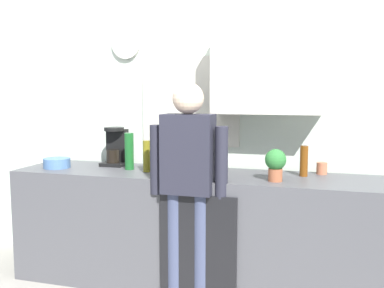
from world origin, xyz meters
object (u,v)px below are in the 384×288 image
potted_plant (276,163)px  cup_yellow_cup (196,166)px  bottle_amber_beer (304,161)px  person_at_sink (188,175)px  coffee_maker (116,148)px  cup_terracotta_mug (322,168)px  mixing_bowl (57,163)px  bottle_olive_oil (147,156)px  bottle_green_wine (129,151)px

potted_plant → cup_yellow_cup: bearing=162.7°
bottle_amber_beer → person_at_sink: 0.89m
coffee_maker → bottle_amber_beer: (1.58, -0.07, -0.03)m
cup_terracotta_mug → potted_plant: (-0.32, -0.37, 0.09)m
mixing_bowl → potted_plant: bearing=-1.7°
bottle_amber_beer → bottle_olive_oil: (-1.20, -0.16, 0.01)m
person_at_sink → cup_terracotta_mug: bearing=28.8°
bottle_green_wine → cup_terracotta_mug: bearing=8.3°
bottle_green_wine → mixing_bowl: (-0.62, -0.10, -0.11)m
cup_yellow_cup → potted_plant: size_ratio=0.37×
cup_terracotta_mug → person_at_sink: (-0.91, -0.54, -0.00)m
cup_yellow_cup → potted_plant: potted_plant is taller
cup_yellow_cup → mixing_bowl: bearing=-172.8°
cup_terracotta_mug → coffee_maker: bearing=-178.4°
bottle_amber_beer → cup_terracotta_mug: (0.13, 0.12, -0.07)m
bottle_amber_beer → cup_terracotta_mug: bearing=42.2°
coffee_maker → cup_terracotta_mug: (1.71, 0.05, -0.10)m
mixing_bowl → potted_plant: size_ratio=0.96×
cup_yellow_cup → mixing_bowl: 1.18m
coffee_maker → person_at_sink: 0.95m
cup_terracotta_mug → bottle_amber_beer: bearing=-137.8°
bottle_olive_oil → mixing_bowl: size_ratio=1.14×
coffee_maker → cup_terracotta_mug: coffee_maker is taller
person_at_sink → bottle_amber_beer: bearing=26.5°
cup_yellow_cup → mixing_bowl: cup_yellow_cup is taller
cup_terracotta_mug → cup_yellow_cup: cup_terracotta_mug is taller
coffee_maker → cup_yellow_cup: coffee_maker is taller
bottle_amber_beer → mixing_bowl: bottle_amber_beer is taller
cup_terracotta_mug → person_at_sink: person_at_sink is taller
bottle_olive_oil → potted_plant: bottle_olive_oil is taller
coffee_maker → cup_yellow_cup: size_ratio=3.88×
bottle_green_wine → cup_yellow_cup: size_ratio=3.53×
coffee_maker → mixing_bowl: size_ratio=1.50×
cup_terracotta_mug → person_at_sink: size_ratio=0.06×
cup_yellow_cup → person_at_sink: person_at_sink is taller
bottle_olive_oil → cup_terracotta_mug: 1.36m
coffee_maker → mixing_bowl: 0.50m
bottle_olive_oil → bottle_green_wine: size_ratio=0.83×
person_at_sink → bottle_green_wine: bearing=150.1°
mixing_bowl → potted_plant: (1.81, -0.05, 0.09)m
cup_terracotta_mug → cup_yellow_cup: (-0.96, -0.17, -0.00)m
bottle_olive_oil → person_at_sink: size_ratio=0.16×
bottle_olive_oil → cup_yellow_cup: 0.40m
bottle_amber_beer → mixing_bowl: (-1.99, -0.20, -0.07)m
bottle_amber_beer → person_at_sink: person_at_sink is taller
bottle_green_wine → potted_plant: size_ratio=1.30×
potted_plant → coffee_maker: bearing=167.1°
bottle_olive_oil → person_at_sink: bearing=-31.6°
coffee_maker → bottle_green_wine: coffee_maker is taller
cup_terracotta_mug → mixing_bowl: 2.15m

